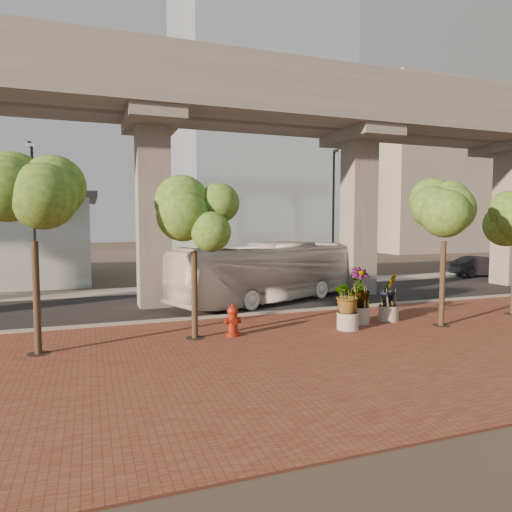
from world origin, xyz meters
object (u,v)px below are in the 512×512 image
object	(u,v)px
transit_bus	(267,273)
fire_hydrant	(233,320)
parked_car	(482,267)
planter_front	(348,297)

from	to	relation	value
transit_bus	fire_hydrant	distance (m)	7.58
transit_bus	parked_car	xyz separation A→B (m)	(20.10, 4.91, -0.78)
planter_front	parked_car	bearing A→B (deg)	31.55
parked_car	fire_hydrant	size ratio (longest dim) A/B	4.03
transit_bus	planter_front	xyz separation A→B (m)	(0.69, -7.01, -0.24)
parked_car	fire_hydrant	xyz separation A→B (m)	(-24.00, -11.33, -0.16)
transit_bus	fire_hydrant	bearing A→B (deg)	127.00
transit_bus	planter_front	bearing A→B (deg)	163.89
parked_car	planter_front	world-z (taller)	planter_front
fire_hydrant	parked_car	bearing A→B (deg)	25.27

